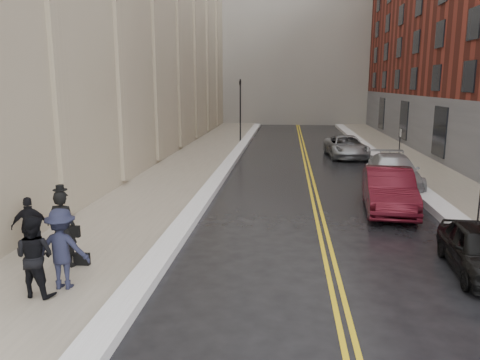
% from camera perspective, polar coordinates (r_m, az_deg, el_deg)
% --- Properties ---
extents(ground, '(160.00, 160.00, 0.00)m').
position_cam_1_polar(ground, '(9.75, -2.44, -18.17)').
color(ground, black).
rests_on(ground, ground).
extents(sidewalk_left, '(4.00, 64.00, 0.15)m').
position_cam_1_polar(sidewalk_left, '(25.48, -7.37, 0.78)').
color(sidewalk_left, gray).
rests_on(sidewalk_left, ground).
extents(sidewalk_right, '(3.00, 64.00, 0.15)m').
position_cam_1_polar(sidewalk_right, '(26.01, 23.00, 0.16)').
color(sidewalk_right, gray).
rests_on(sidewalk_right, ground).
extents(lane_stripe_a, '(0.12, 64.00, 0.01)m').
position_cam_1_polar(lane_stripe_a, '(24.87, 8.27, 0.32)').
color(lane_stripe_a, gold).
rests_on(lane_stripe_a, ground).
extents(lane_stripe_b, '(0.12, 64.00, 0.01)m').
position_cam_1_polar(lane_stripe_b, '(24.88, 8.82, 0.31)').
color(lane_stripe_b, gold).
rests_on(lane_stripe_b, ground).
extents(snow_ridge_left, '(0.70, 60.80, 0.26)m').
position_cam_1_polar(snow_ridge_left, '(25.06, -2.24, 0.81)').
color(snow_ridge_left, white).
rests_on(snow_ridge_left, ground).
extents(snow_ridge_right, '(0.85, 60.80, 0.30)m').
position_cam_1_polar(snow_ridge_right, '(25.51, 19.04, 0.41)').
color(snow_ridge_right, white).
rests_on(snow_ridge_right, ground).
extents(traffic_signal, '(0.18, 0.15, 5.20)m').
position_cam_1_polar(traffic_signal, '(38.60, 0.04, 9.06)').
color(traffic_signal, black).
rests_on(traffic_signal, ground).
extents(parking_sign_far, '(0.06, 0.35, 2.23)m').
position_cam_1_polar(parking_sign_far, '(29.35, 18.88, 4.21)').
color(parking_sign_far, black).
rests_on(parking_sign_far, ground).
extents(car_maroon, '(2.19, 5.13, 1.64)m').
position_cam_1_polar(car_maroon, '(18.95, 17.68, -1.16)').
color(car_maroon, '#450C16').
rests_on(car_maroon, ground).
extents(car_silver_near, '(2.34, 5.37, 1.54)m').
position_cam_1_polar(car_silver_near, '(23.21, 18.15, 0.96)').
color(car_silver_near, '#B0B4B8').
rests_on(car_silver_near, ground).
extents(car_silver_far, '(2.77, 5.34, 1.44)m').
position_cam_1_polar(car_silver_far, '(32.16, 12.81, 4.01)').
color(car_silver_far, gray).
rests_on(car_silver_far, ground).
extents(pedestrian_main, '(0.79, 0.56, 2.04)m').
position_cam_1_polar(pedestrian_main, '(13.00, -20.76, -5.54)').
color(pedestrian_main, black).
rests_on(pedestrian_main, sidewalk_left).
extents(pedestrian_a, '(1.00, 0.83, 1.86)m').
position_cam_1_polar(pedestrian_a, '(11.50, -23.75, -8.48)').
color(pedestrian_a, black).
rests_on(pedestrian_a, sidewalk_left).
extents(pedestrian_b, '(1.26, 0.76, 1.91)m').
position_cam_1_polar(pedestrian_b, '(11.67, -20.85, -7.83)').
color(pedestrian_b, '#1A1C2F').
rests_on(pedestrian_b, sidewalk_left).
extents(pedestrian_c, '(1.05, 0.76, 1.65)m').
position_cam_1_polar(pedestrian_c, '(14.26, -24.22, -5.15)').
color(pedestrian_c, black).
rests_on(pedestrian_c, sidewalk_left).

